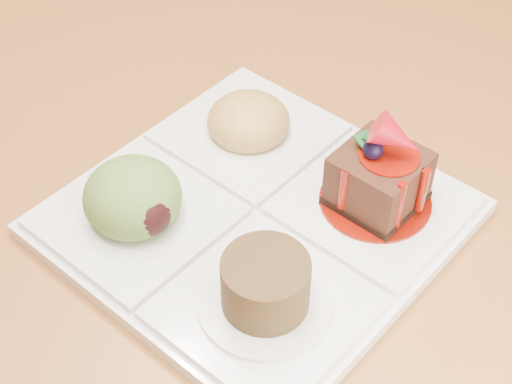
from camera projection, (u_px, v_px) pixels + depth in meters
ground at (93, 353)px, 1.40m from camera, size 6.00×6.00×0.00m
dining_table at (7, 28)px, 0.92m from camera, size 1.00×1.80×0.75m
sampler_plate at (250, 204)px, 0.59m from camera, size 0.31×0.31×0.10m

